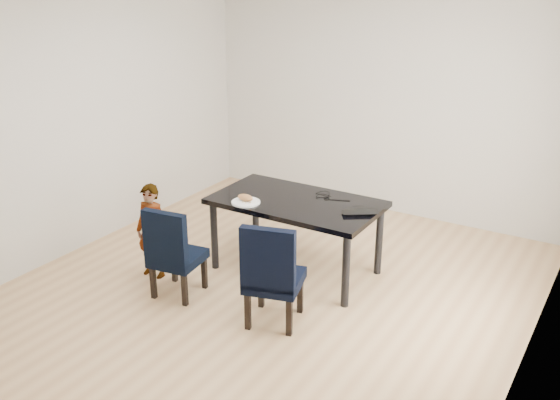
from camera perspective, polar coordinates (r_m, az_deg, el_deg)
The scene contains 13 objects.
floor at distance 5.90m, azimuth -1.02°, elevation -8.37°, with size 4.50×5.00×0.01m, color tan.
wall_back at distance 7.54m, azimuth 9.29°, elevation 8.94°, with size 4.50×0.01×2.70m, color beige.
wall_front at distance 3.66m, azimuth -22.79°, elevation -5.65°, with size 4.50×0.01×2.70m, color silver.
wall_left at distance 6.81m, azimuth -17.46°, elevation 6.97°, with size 0.01×5.00×2.70m, color white.
wall_right at distance 4.63m, azimuth 23.16°, elevation -0.19°, with size 0.01×5.00×2.70m, color white.
dining_table at distance 6.11m, azimuth 1.47°, elevation -3.30°, with size 1.60×0.90×0.75m, color black.
chair_left at distance 5.75m, azimuth -9.36°, elevation -4.54°, with size 0.42×0.44×0.87m, color black.
chair_right at distance 5.23m, azimuth -0.51°, elevation -6.55°, with size 0.45×0.47×0.94m, color black.
child at distance 6.11m, azimuth -11.64°, elevation -2.81°, with size 0.34×0.22×0.94m, color orange.
plate at distance 5.90m, azimuth -3.14°, elevation -0.20°, with size 0.27×0.27×0.02m, color white.
sandwich at distance 5.91m, azimuth -3.18°, elevation 0.23°, with size 0.16×0.08×0.07m, color #9D6638.
laptop at distance 5.72m, azimuth 7.26°, elevation -1.00°, with size 0.33×0.21×0.03m, color black.
cable_tangle at distance 6.03m, azimuth 3.90°, elevation 0.21°, with size 0.13×0.13×0.01m, color black.
Camera 1 is at (2.77, -4.33, 2.89)m, focal length 40.00 mm.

